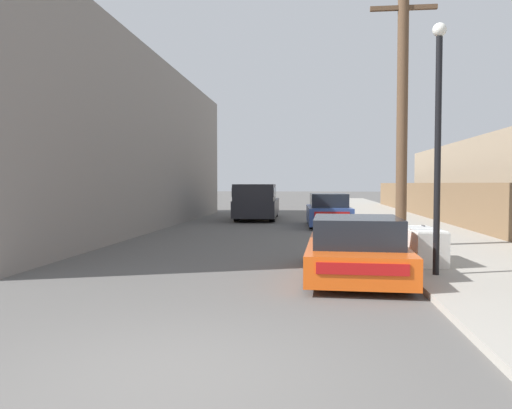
{
  "coord_description": "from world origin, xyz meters",
  "views": [
    {
      "loc": [
        1.31,
        -4.55,
        1.87
      ],
      "look_at": [
        -0.28,
        9.87,
        1.25
      ],
      "focal_mm": 35.0,
      "sensor_mm": 36.0,
      "label": 1
    }
  ],
  "objects": [
    {
      "name": "ground_plane",
      "position": [
        0.0,
        0.0,
        0.0
      ],
      "size": [
        220.0,
        220.0,
        0.0
      ],
      "primitive_type": "plane",
      "color": "#595654"
    },
    {
      "name": "sidewalk_curb",
      "position": [
        5.3,
        23.5,
        0.06
      ],
      "size": [
        4.2,
        63.0,
        0.12
      ],
      "primitive_type": "cube",
      "color": "#9E998E",
      "rests_on": "ground"
    },
    {
      "name": "discarded_fridge",
      "position": [
        3.76,
        6.77,
        0.5
      ],
      "size": [
        0.78,
        1.75,
        0.78
      ],
      "rotation": [
        0.0,
        0.0,
        0.07
      ],
      "color": "silver",
      "rests_on": "sidewalk_curb"
    },
    {
      "name": "parked_sports_car_red",
      "position": [
        2.2,
        5.5,
        0.55
      ],
      "size": [
        2.04,
        4.3,
        1.22
      ],
      "rotation": [
        0.0,
        0.0,
        -0.04
      ],
      "color": "#E05114",
      "rests_on": "ground"
    },
    {
      "name": "car_parked_mid",
      "position": [
        2.05,
        17.19,
        0.67
      ],
      "size": [
        1.92,
        4.4,
        1.43
      ],
      "rotation": [
        0.0,
        0.0,
        0.04
      ],
      "color": "#2D478C",
      "rests_on": "ground"
    },
    {
      "name": "pickup_truck",
      "position": [
        -1.46,
        20.79,
        0.91
      ],
      "size": [
        2.22,
        5.95,
        1.83
      ],
      "rotation": [
        0.0,
        0.0,
        3.17
      ],
      "color": "#232328",
      "rests_on": "ground"
    },
    {
      "name": "utility_pole",
      "position": [
        3.81,
        9.69,
        3.88
      ],
      "size": [
        1.8,
        0.3,
        7.29
      ],
      "color": "brown",
      "rests_on": "sidewalk_curb"
    },
    {
      "name": "street_lamp",
      "position": [
        3.7,
        5.26,
        2.88
      ],
      "size": [
        0.26,
        0.26,
        4.77
      ],
      "color": "black",
      "rests_on": "sidewalk_curb"
    },
    {
      "name": "wooden_fence",
      "position": [
        7.25,
        18.75,
        1.01
      ],
      "size": [
        0.08,
        40.16,
        1.77
      ],
      "primitive_type": "cube",
      "color": "brown",
      "rests_on": "sidewalk_curb"
    },
    {
      "name": "building_left_block",
      "position": [
        -8.22,
        15.75,
        3.47
      ],
      "size": [
        7.0,
        22.95,
        6.94
      ],
      "primitive_type": "cube",
      "color": "gray",
      "rests_on": "ground"
    },
    {
      "name": "building_right_house",
      "position": [
        11.45,
        22.27,
        1.96
      ],
      "size": [
        6.0,
        17.61,
        3.92
      ],
      "primitive_type": "cube",
      "color": "gray",
      "rests_on": "ground"
    }
  ]
}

